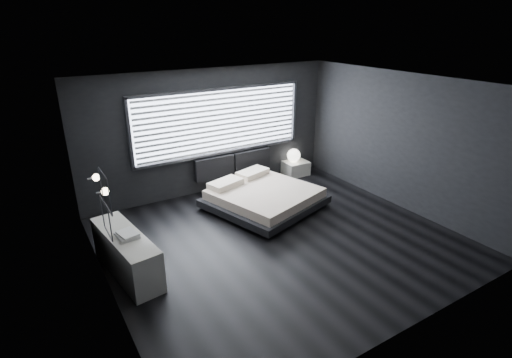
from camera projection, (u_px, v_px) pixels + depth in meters
room at (282, 168)px, 6.81m from camera, size 6.04×6.00×2.80m
window at (221, 122)px, 8.96m from camera, size 4.14×0.09×1.52m
headboard at (233, 164)px, 9.44m from camera, size 1.96×0.16×0.52m
sconce_near at (105, 191)px, 5.38m from camera, size 0.18×0.11×0.11m
sconce_far at (96, 177)px, 5.85m from camera, size 0.18×0.11×0.11m
wall_art_upper at (105, 191)px, 4.76m from camera, size 0.01×0.48×0.48m
wall_art_lower at (106, 218)px, 5.14m from camera, size 0.01×0.48×0.48m
bed at (263, 196)px, 8.49m from camera, size 2.58×2.51×0.54m
nightstand at (296, 168)px, 10.32m from camera, size 0.62×0.52×0.35m
orb_lamp at (294, 155)px, 10.19m from camera, size 0.34×0.34×0.34m
dresser at (127, 253)px, 6.26m from camera, size 0.70×1.76×0.68m
book_stack at (127, 235)px, 6.05m from camera, size 0.32×0.41×0.08m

